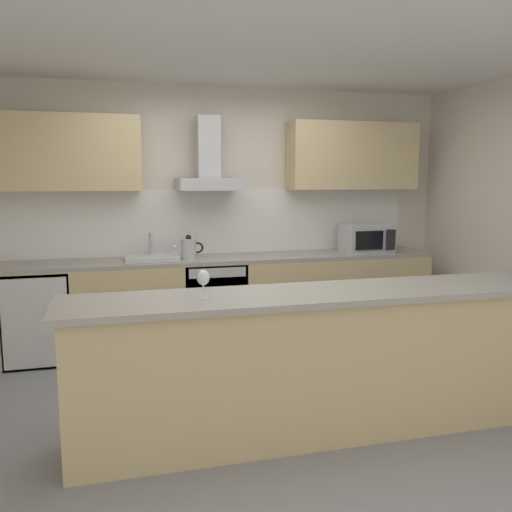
# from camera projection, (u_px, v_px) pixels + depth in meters

# --- Properties ---
(ground) EXTENTS (5.96, 4.59, 0.02)m
(ground) POSITION_uv_depth(u_px,v_px,m) (262.00, 403.00, 4.08)
(ground) COLOR gray
(ceiling) EXTENTS (5.96, 4.59, 0.02)m
(ceiling) POSITION_uv_depth(u_px,v_px,m) (263.00, 41.00, 3.71)
(ceiling) COLOR white
(wall_back) EXTENTS (5.96, 0.12, 2.60)m
(wall_back) POSITION_uv_depth(u_px,v_px,m) (214.00, 214.00, 5.66)
(wall_back) COLOR silver
(wall_back) RESTS_ON ground
(backsplash_tile) EXTENTS (4.22, 0.02, 0.66)m
(backsplash_tile) POSITION_uv_depth(u_px,v_px,m) (216.00, 222.00, 5.61)
(backsplash_tile) COLOR white
(counter_back) EXTENTS (4.36, 0.60, 0.90)m
(counter_back) POSITION_uv_depth(u_px,v_px,m) (222.00, 301.00, 5.42)
(counter_back) COLOR #D1B784
(counter_back) RESTS_ON ground
(counter_island) EXTENTS (3.32, 0.64, 0.96)m
(counter_island) POSITION_uv_depth(u_px,v_px,m) (322.00, 362.00, 3.53)
(counter_island) COLOR #D1B784
(counter_island) RESTS_ON ground
(upper_cabinets) EXTENTS (4.31, 0.32, 0.70)m
(upper_cabinets) POSITION_uv_depth(u_px,v_px,m) (218.00, 155.00, 5.36)
(upper_cabinets) COLOR #D1B784
(oven) EXTENTS (0.60, 0.62, 0.80)m
(oven) POSITION_uv_depth(u_px,v_px,m) (212.00, 302.00, 5.37)
(oven) COLOR slate
(oven) RESTS_ON ground
(refrigerator) EXTENTS (0.58, 0.60, 0.85)m
(refrigerator) POSITION_uv_depth(u_px,v_px,m) (39.00, 316.00, 4.95)
(refrigerator) COLOR white
(refrigerator) RESTS_ON ground
(microwave) EXTENTS (0.50, 0.38, 0.30)m
(microwave) POSITION_uv_depth(u_px,v_px,m) (367.00, 238.00, 5.68)
(microwave) COLOR #B7BABC
(microwave) RESTS_ON counter_back
(sink) EXTENTS (0.50, 0.40, 0.26)m
(sink) POSITION_uv_depth(u_px,v_px,m) (152.00, 257.00, 5.16)
(sink) COLOR silver
(sink) RESTS_ON counter_back
(kettle) EXTENTS (0.29, 0.15, 0.24)m
(kettle) POSITION_uv_depth(u_px,v_px,m) (189.00, 248.00, 5.20)
(kettle) COLOR #B7BABC
(kettle) RESTS_ON counter_back
(range_hood) EXTENTS (0.62, 0.45, 0.72)m
(range_hood) POSITION_uv_depth(u_px,v_px,m) (208.00, 167.00, 5.30)
(range_hood) COLOR #B7BABC
(wine_glass) EXTENTS (0.08, 0.08, 0.18)m
(wine_glass) POSITION_uv_depth(u_px,v_px,m) (203.00, 279.00, 3.23)
(wine_glass) COLOR silver
(wine_glass) RESTS_ON counter_island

